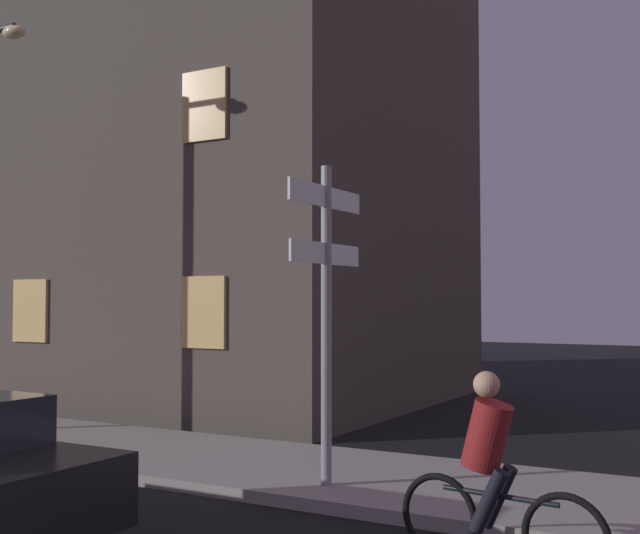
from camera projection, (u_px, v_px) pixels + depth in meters
sidewalk_kerb at (448, 490)px, 8.83m from camera, size 40.00×2.72×0.14m
signpost at (326, 293)px, 8.84m from camera, size 0.12×1.62×3.57m
cyclist at (493, 478)px, 6.40m from camera, size 1.81×0.38×1.61m
building_left_block at (176, 43)px, 19.07m from camera, size 12.45×8.45×16.89m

